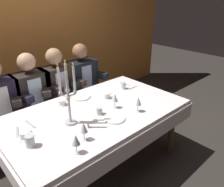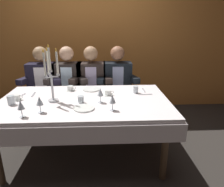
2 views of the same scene
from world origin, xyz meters
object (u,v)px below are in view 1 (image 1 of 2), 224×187
object	(u,v)px
coffee_cup_2	(25,136)
water_tumbler_0	(99,111)
candelabra	(68,96)
coffee_cup_0	(107,96)
wine_glass_3	(76,140)
water_tumbler_1	(123,86)
water_tumbler_2	(30,141)
coffee_cup_1	(62,103)
dinner_plate_0	(81,97)
wine_glass_2	(138,101)
dining_table	(96,120)
wine_glass_0	(115,98)
wine_glass_1	(84,128)
seated_diner_3	(81,79)
dinner_plate_1	(114,118)
seated_diner_2	(57,86)
seated_diner_1	(31,93)

from	to	relation	value
coffee_cup_2	water_tumbler_0	bearing A→B (deg)	-8.51
candelabra	coffee_cup_0	size ratio (longest dim) A/B	4.66
wine_glass_3	water_tumbler_1	distance (m)	1.31
water_tumbler_2	coffee_cup_1	bearing A→B (deg)	38.70
water_tumbler_1	dinner_plate_0	bearing A→B (deg)	163.73
water_tumbler_2	wine_glass_2	bearing A→B (deg)	-10.87
dining_table	wine_glass_0	xyz separation A→B (m)	(0.19, -0.09, 0.24)
candelabra	coffee_cup_1	size ratio (longest dim) A/B	4.66
wine_glass_1	water_tumbler_1	world-z (taller)	wine_glass_1
wine_glass_2	wine_glass_3	world-z (taller)	same
wine_glass_1	seated_diner_3	distance (m)	1.48
wine_glass_1	coffee_cup_2	bearing A→B (deg)	135.71
dinner_plate_0	dinner_plate_1	bearing A→B (deg)	-93.99
seated_diner_3	dining_table	bearing A→B (deg)	-116.38
coffee_cup_1	seated_diner_3	distance (m)	0.84
dining_table	wine_glass_1	bearing A→B (deg)	-139.61
water_tumbler_2	coffee_cup_2	bearing A→B (deg)	87.12
dining_table	water_tumbler_0	size ratio (longest dim) A/B	25.54
candelabra	seated_diner_2	world-z (taller)	candelabra
coffee_cup_1	seated_diner_1	size ratio (longest dim) A/B	0.11
wine_glass_3	wine_glass_0	bearing A→B (deg)	24.90
candelabra	coffee_cup_2	world-z (taller)	candelabra
coffee_cup_0	seated_diner_1	size ratio (longest dim) A/B	0.11
candelabra	wine_glass_1	size ratio (longest dim) A/B	3.75
wine_glass_1	seated_diner_2	xyz separation A→B (m)	(0.43, 1.22, -0.12)
candelabra	coffee_cup_2	distance (m)	0.49
wine_glass_1	coffee_cup_1	xyz separation A→B (m)	(0.19, 0.67, -0.09)
dinner_plate_1	water_tumbler_2	distance (m)	0.79
wine_glass_1	seated_diner_3	bearing A→B (deg)	55.77
dinner_plate_0	seated_diner_1	distance (m)	0.64
water_tumbler_2	coffee_cup_0	xyz separation A→B (m)	(1.03, 0.25, -0.02)
wine_glass_1	coffee_cup_1	size ratio (longest dim) A/B	1.24
wine_glass_3	seated_diner_2	size ratio (longest dim) A/B	0.13
water_tumbler_2	seated_diner_1	world-z (taller)	seated_diner_1
dinner_plate_1	water_tumbler_0	world-z (taller)	water_tumbler_0
water_tumbler_1	seated_diner_3	distance (m)	0.70
wine_glass_2	coffee_cup_0	world-z (taller)	wine_glass_2
candelabra	wine_glass_0	xyz separation A→B (m)	(0.52, -0.06, -0.16)
water_tumbler_1	coffee_cup_0	bearing A→B (deg)	-169.53
coffee_cup_1	coffee_cup_2	size ratio (longest dim) A/B	1.00
wine_glass_0	seated_diner_3	world-z (taller)	seated_diner_3
seated_diner_3	water_tumbler_2	bearing A→B (deg)	-140.26
water_tumbler_0	seated_diner_3	size ratio (longest dim) A/B	0.06
wine_glass_1	wine_glass_0	bearing A→B (deg)	22.47
coffee_cup_2	wine_glass_2	bearing A→B (deg)	-17.48
dining_table	dinner_plate_0	world-z (taller)	dinner_plate_0
candelabra	dinner_plate_0	xyz separation A→B (m)	(0.40, 0.40, -0.27)
wine_glass_0	seated_diner_2	bearing A→B (deg)	98.30
wine_glass_0	wine_glass_1	size ratio (longest dim) A/B	1.00
coffee_cup_0	wine_glass_3	bearing A→B (deg)	-144.77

